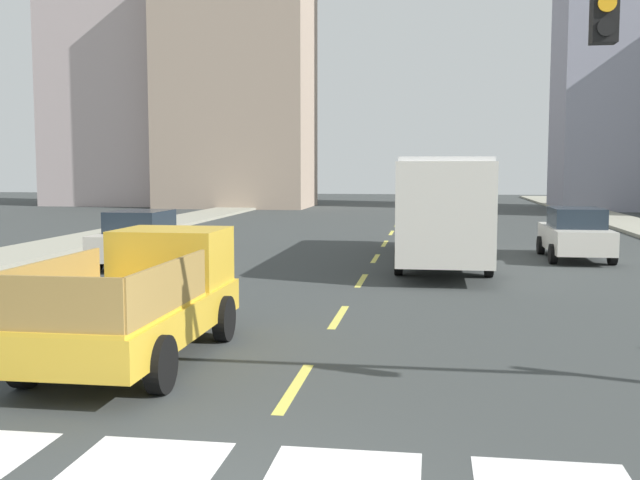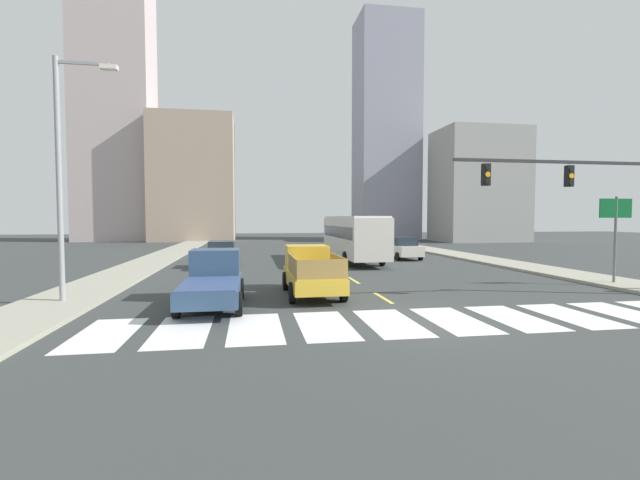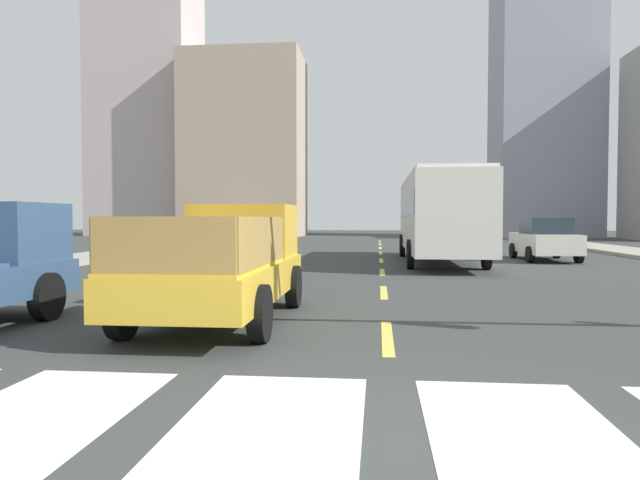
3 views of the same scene
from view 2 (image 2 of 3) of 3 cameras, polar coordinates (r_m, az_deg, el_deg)
name	(u,v)px [view 2 (image 2 of 3)]	position (r m, az deg, el deg)	size (l,w,h in m)	color
ground_plane	(422,321)	(13.96, 13.29, -10.36)	(160.00, 160.00, 0.00)	#363B3A
sidewalk_right	(481,259)	(35.31, 20.45, -2.35)	(2.98, 110.00, 0.15)	#9A9886
sidewalk_left	(145,264)	(31.49, -21.95, -2.99)	(2.98, 110.00, 0.15)	#9A9886
crosswalk_stripe_0	(105,334)	(13.54, -26.40, -10.99)	(1.53, 3.61, 0.01)	silver
crosswalk_stripe_1	(182,331)	(13.09, -17.67, -11.30)	(1.53, 3.61, 0.01)	silver
crosswalk_stripe_2	(255,328)	(12.95, -8.52, -11.35)	(1.53, 3.61, 0.01)	silver
crosswalk_stripe_3	(325,325)	(13.13, 0.60, -11.12)	(1.53, 3.61, 0.01)	silver
crosswalk_stripe_4	(391,323)	(13.61, 9.25, -10.65)	(1.53, 3.61, 0.01)	silver
crosswalk_stripe_5	(453,320)	(14.38, 17.11, -10.01)	(1.53, 3.61, 0.01)	silver
crosswalk_stripe_6	(513,318)	(15.37, 24.04, -9.30)	(1.53, 3.61, 0.01)	silver
crosswalk_stripe_7	(570,315)	(16.56, 30.02, -8.57)	(1.53, 3.61, 0.01)	silver
crosswalk_stripe_8	(625,313)	(17.91, 35.14, -7.86)	(1.53, 3.61, 0.01)	silver
lane_dash_0	(383,298)	(17.65, 8.28, -7.52)	(0.16, 2.40, 0.01)	#D4C951
lane_dash_1	(354,280)	(22.40, 4.43, -5.28)	(0.16, 2.40, 0.01)	#D4C951
lane_dash_2	(335,269)	(27.25, 1.95, -3.82)	(0.16, 2.40, 0.01)	#D4C951
lane_dash_3	(322,261)	(32.14, 0.23, -2.79)	(0.16, 2.40, 0.01)	#D4C951
lane_dash_4	(312,255)	(37.06, -1.04, -2.04)	(0.16, 2.40, 0.01)	#D4C951
lane_dash_5	(305,251)	(42.00, -2.00, -1.46)	(0.16, 2.40, 0.01)	#D4C951
lane_dash_6	(299,248)	(46.95, -2.77, -1.00)	(0.16, 2.40, 0.01)	#D4C951
lane_dash_7	(294,245)	(51.91, -3.38, -0.63)	(0.16, 2.40, 0.01)	#D4C951
pickup_stakebed	(311,271)	(18.33, -1.23, -4.15)	(2.18, 5.20, 1.96)	gold
pickup_dark	(213,280)	(16.49, -13.87, -5.08)	(2.18, 5.20, 1.96)	#304A6B
city_bus	(353,235)	(31.64, 4.40, 0.65)	(2.72, 10.80, 3.32)	silver
sedan_near_left	(222,254)	(28.79, -12.75, -1.81)	(2.02, 4.40, 1.72)	beige
sedan_near_right	(403,248)	(34.44, 10.86, -1.03)	(2.02, 4.40, 1.72)	beige
traffic_signal_gantry	(594,193)	(20.68, 32.31, 5.26)	(9.00, 0.27, 6.00)	#2D2D33
direction_sign_green	(615,221)	(24.70, 34.30, 2.04)	(1.70, 0.12, 4.20)	slate
streetlight_left	(63,169)	(18.53, -30.64, 8.02)	(2.20, 0.28, 9.00)	gray
tower_tall_centre	(115,90)	(70.26, -25.38, 17.37)	(10.05, 7.57, 42.16)	#B7A6A5
block_mid_left	(386,130)	(68.09, 8.66, 14.11)	(8.79, 7.43, 32.95)	#8D8E9F
block_mid_right	(193,179)	(64.01, -16.30, 7.71)	(11.25, 7.91, 17.40)	tan
block_low_left	(479,186)	(64.01, 20.11, 6.70)	(11.34, 8.27, 15.28)	#9A9A95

